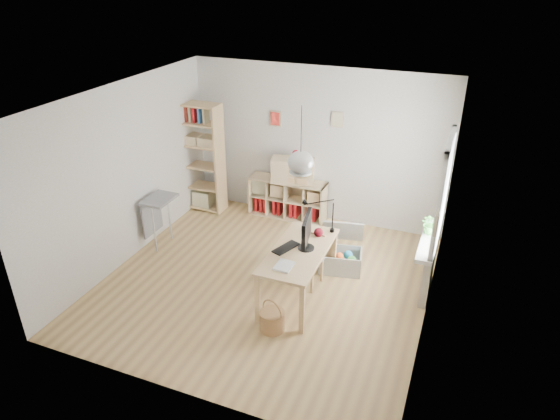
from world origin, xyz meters
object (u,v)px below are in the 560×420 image
at_px(drawer_chest, 293,170).
at_px(tall_bookshelf, 200,153).
at_px(chair, 309,256).
at_px(cube_shelf, 287,200).
at_px(monitor, 307,231).
at_px(storage_chest, 341,255).
at_px(desk, 299,256).

bearing_deg(drawer_chest, tall_bookshelf, 173.32).
height_order(chair, drawer_chest, drawer_chest).
height_order(cube_shelf, tall_bookshelf, tall_bookshelf).
bearing_deg(monitor, storage_chest, 61.30).
distance_m(cube_shelf, chair, 2.13).
height_order(desk, storage_chest, desk).
bearing_deg(tall_bookshelf, drawer_chest, 8.11).
relative_size(chair, storage_chest, 0.96).
xyz_separation_m(tall_bookshelf, drawer_chest, (1.68, 0.24, -0.16)).
xyz_separation_m(chair, drawer_chest, (-0.92, 1.82, 0.49)).
height_order(tall_bookshelf, chair, tall_bookshelf).
bearing_deg(monitor, tall_bookshelf, 134.60).
distance_m(desk, tall_bookshelf, 3.27).
bearing_deg(chair, desk, -85.44).
distance_m(tall_bookshelf, storage_chest, 3.24).
bearing_deg(monitor, desk, -147.73).
bearing_deg(drawer_chest, cube_shelf, 146.32).
bearing_deg(cube_shelf, tall_bookshelf, -169.81).
distance_m(monitor, drawer_chest, 2.34).
height_order(chair, storage_chest, chair).
xyz_separation_m(tall_bookshelf, monitor, (2.66, -1.88, -0.06)).
xyz_separation_m(storage_chest, monitor, (-0.28, -0.85, 0.81)).
distance_m(storage_chest, drawer_chest, 1.93).
relative_size(tall_bookshelf, storage_chest, 2.48).
bearing_deg(storage_chest, monitor, -119.93).
xyz_separation_m(cube_shelf, drawer_chest, (0.12, -0.04, 0.63)).
relative_size(monitor, drawer_chest, 0.76).
height_order(cube_shelf, chair, chair).
height_order(desk, cube_shelf, desk).
xyz_separation_m(desk, cube_shelf, (-1.02, 2.23, -0.36)).
bearing_deg(storage_chest, cube_shelf, 125.12).
bearing_deg(drawer_chest, monitor, -80.02).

